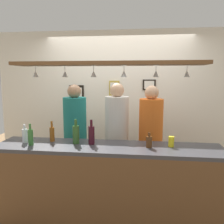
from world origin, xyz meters
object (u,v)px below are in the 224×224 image
person_right_orange_shirt (151,132)px  drink_can (171,142)px  bottle_beer_green_import (31,137)px  person_left_teal_shirt (75,130)px  bottle_beer_brown_stubby (149,141)px  bottle_wine_dark_red (91,135)px  bottle_champagne_green (76,134)px  bottle_beer_amber_tall (52,134)px  picture_frame_upper_small (149,85)px  person_middle_white_patterned_shirt (117,130)px  picture_frame_crest (114,88)px  bottle_soda_clear (25,135)px  picture_frame_caricature (77,95)px

person_right_orange_shirt → drink_can: person_right_orange_shirt is taller
bottle_beer_green_import → drink_can: bottle_beer_green_import is taller
person_left_teal_shirt → bottle_beer_brown_stubby: person_left_teal_shirt is taller
bottle_wine_dark_red → bottle_champagne_green: (-0.19, 0.00, 0.00)m
bottle_beer_amber_tall → bottle_wine_dark_red: bearing=-6.4°
bottle_beer_amber_tall → picture_frame_upper_small: 1.89m
person_right_orange_shirt → drink_can: 0.64m
person_middle_white_patterned_shirt → picture_frame_upper_small: size_ratio=7.83×
person_left_teal_shirt → person_middle_white_patterned_shirt: bearing=0.0°
bottle_wine_dark_red → picture_frame_crest: bearing=84.8°
bottle_soda_clear → drink_can: size_ratio=1.89×
person_right_orange_shirt → bottle_beer_brown_stubby: person_right_orange_shirt is taller
bottle_beer_brown_stubby → picture_frame_crest: picture_frame_crest is taller
bottle_beer_green_import → picture_frame_caricature: size_ratio=0.76×
person_middle_white_patterned_shirt → bottle_beer_green_import: bearing=-142.1°
bottle_beer_green_import → bottle_beer_amber_tall: same height
bottle_beer_green_import → drink_can: size_ratio=2.13×
person_middle_white_patterned_shirt → person_right_orange_shirt: 0.49m
bottle_wine_dark_red → bottle_beer_brown_stubby: bottle_wine_dark_red is taller
drink_can → person_right_orange_shirt: bearing=109.1°
bottle_soda_clear → picture_frame_caricature: bearing=78.7°
bottle_beer_amber_tall → bottle_beer_brown_stubby: (1.21, -0.11, -0.03)m
bottle_beer_amber_tall → drink_can: size_ratio=2.13×
person_left_teal_shirt → picture_frame_upper_small: bearing=33.8°
drink_can → person_middle_white_patterned_shirt: bearing=139.1°
person_middle_white_patterned_shirt → picture_frame_caricature: bearing=137.3°
bottle_beer_green_import → picture_frame_caricature: 1.54m
bottle_soda_clear → picture_frame_crest: 1.76m
bottle_beer_amber_tall → picture_frame_upper_small: picture_frame_upper_small is taller
bottle_soda_clear → picture_frame_upper_small: size_ratio=1.05×
bottle_beer_green_import → picture_frame_upper_small: bearing=46.0°
person_left_teal_shirt → person_middle_white_patterned_shirt: size_ratio=0.99×
picture_frame_caricature → person_middle_white_patterned_shirt: bearing=-42.7°
person_right_orange_shirt → bottle_wine_dark_red: (-0.74, -0.61, 0.10)m
person_left_teal_shirt → picture_frame_crest: size_ratio=6.54×
person_left_teal_shirt → bottle_wine_dark_red: 0.73m
bottle_beer_amber_tall → picture_frame_caricature: 1.35m
person_left_teal_shirt → drink_can: 1.46m
bottle_soda_clear → drink_can: bearing=1.5°
person_middle_white_patterned_shirt → bottle_beer_brown_stubby: (0.44, -0.67, 0.03)m
bottle_beer_amber_tall → picture_frame_crest: bearing=63.6°
person_right_orange_shirt → bottle_beer_green_import: size_ratio=6.50×
drink_can → person_left_teal_shirt: bearing=155.5°
person_middle_white_patterned_shirt → person_right_orange_shirt: bearing=0.0°
person_right_orange_shirt → bottle_champagne_green: (-0.93, -0.61, 0.10)m
person_right_orange_shirt → bottle_wine_dark_red: person_right_orange_shirt is taller
picture_frame_crest → picture_frame_caricature: (-0.68, 0.00, -0.12)m
bottle_beer_green_import → drink_can: (1.66, 0.14, -0.04)m
bottle_beer_amber_tall → bottle_beer_brown_stubby: 1.21m
bottle_beer_green_import → bottle_soda_clear: (-0.12, 0.10, -0.01)m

